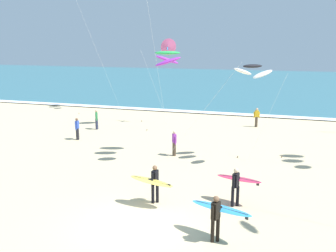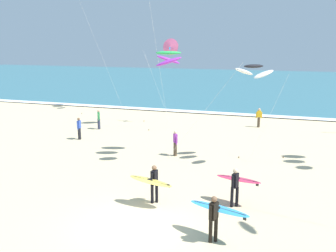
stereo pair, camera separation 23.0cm
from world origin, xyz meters
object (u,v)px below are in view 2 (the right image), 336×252
surfer_trailing (216,212)px  surfer_third (153,181)px  surfer_lead (236,182)px  kite_delta_rose_low (170,47)px  bystander_blue_top (79,128)px  bystander_green_top (99,119)px  kite_arc_emerald_outer (169,58)px  bystander_purple_top (175,143)px  bystander_yellow_top (259,117)px  kite_arc_charcoal_near (254,71)px

surfer_trailing → surfer_third: size_ratio=1.19×
surfer_lead → kite_delta_rose_low: kite_delta_rose_low is taller
surfer_lead → surfer_third: (-3.41, -1.00, 0.00)m
bystander_blue_top → bystander_green_top: same height
kite_arc_emerald_outer → bystander_green_top: (-7.68, 5.53, -5.13)m
kite_delta_rose_low → kite_arc_emerald_outer: (2.82, -9.14, -0.51)m
kite_delta_rose_low → bystander_purple_top: 10.65m
surfer_trailing → surfer_third: bearing=146.6°
bystander_blue_top → bystander_yellow_top: 14.37m
kite_delta_rose_low → kite_arc_emerald_outer: bearing=-72.9°
surfer_lead → surfer_third: size_ratio=1.03×
bystander_yellow_top → bystander_purple_top: size_ratio=1.00×
surfer_third → bystander_blue_top: bearing=135.8°
kite_arc_charcoal_near → bystander_blue_top: (-12.14, 1.51, -4.48)m
bystander_purple_top → surfer_trailing: bearing=-64.8°
surfer_lead → kite_arc_emerald_outer: bearing=131.7°
kite_arc_charcoal_near → surfer_third: bearing=-115.4°
kite_arc_emerald_outer → bystander_green_top: bearing=144.3°
surfer_trailing → kite_delta_rose_low: bearing=112.6°
bystander_green_top → surfer_third: bearing=-52.7°
bystander_green_top → bystander_purple_top: 9.30m
surfer_third → bystander_blue_top: size_ratio=1.26×
surfer_trailing → kite_arc_emerald_outer: size_ratio=0.38×
surfer_lead → bystander_blue_top: (-12.21, 7.55, -0.23)m
surfer_trailing → bystander_yellow_top: (0.01, 18.62, -0.23)m
bystander_blue_top → bystander_purple_top: size_ratio=1.00×
bystander_blue_top → bystander_yellow_top: (11.93, 8.01, 0.00)m
surfer_lead → kite_arc_charcoal_near: (-0.06, 6.04, 4.25)m
surfer_trailing → bystander_green_top: (-12.14, 13.91, -0.23)m
surfer_lead → bystander_yellow_top: surfer_lead is taller
bystander_green_top → bystander_yellow_top: size_ratio=1.00×
surfer_third → bystander_purple_top: (-1.11, 6.95, -0.23)m
bystander_blue_top → kite_arc_emerald_outer: bearing=-16.6°
bystander_purple_top → surfer_lead: bearing=-52.8°
kite_delta_rose_low → bystander_green_top: 8.28m
kite_arc_charcoal_near → surfer_trailing: bearing=-91.4°
kite_delta_rose_low → bystander_yellow_top: bearing=8.6°
surfer_trailing → surfer_third: (-3.13, 2.06, -0.00)m
bystander_green_top → bystander_purple_top: bearing=-31.8°
kite_arc_charcoal_near → bystander_green_top: size_ratio=3.55×
kite_arc_charcoal_near → bystander_purple_top: 6.32m
surfer_trailing → kite_arc_charcoal_near: kite_arc_charcoal_near is taller
kite_delta_rose_low → kite_arc_emerald_outer: 9.57m
kite_arc_charcoal_near → bystander_green_top: kite_arc_charcoal_near is taller
surfer_trailing → kite_delta_rose_low: size_ratio=0.33×
surfer_third → bystander_green_top: size_ratio=1.26×
surfer_lead → surfer_trailing: 3.07m
kite_arc_emerald_outer → bystander_purple_top: bearing=70.1°
surfer_lead → kite_arc_emerald_outer: (-4.75, 5.32, 4.91)m
surfer_lead → bystander_purple_top: size_ratio=1.29×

